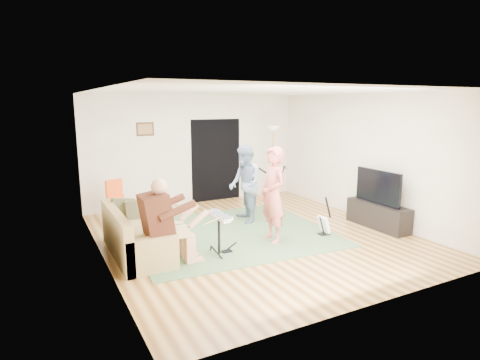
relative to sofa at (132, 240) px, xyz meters
name	(u,v)px	position (x,y,z in m)	size (l,w,h in m)	color
floor	(255,236)	(2.29, -0.10, -0.26)	(6.00, 6.00, 0.00)	brown
walls	(255,166)	(2.29, -0.10, 1.09)	(5.50, 6.00, 2.70)	#F0E3D0
ceiling	(256,92)	(2.29, -0.10, 2.44)	(6.00, 6.00, 0.00)	white
window_blinds	(98,164)	(-0.46, 0.10, 1.29)	(2.05, 2.05, 0.00)	olive
doorway	(216,160)	(2.84, 2.89, 0.79)	(2.10, 2.10, 0.00)	black
picture_frame	(145,129)	(1.04, 2.89, 1.64)	(0.42, 0.03, 0.32)	#3F2314
area_rug	(230,233)	(1.94, 0.24, -0.25)	(3.70, 3.24, 0.02)	#46683F
sofa	(132,240)	(0.00, 0.00, 0.00)	(0.80, 1.95, 0.79)	tan
drummer	(168,231)	(0.42, -0.65, 0.28)	(0.90, 0.50, 1.38)	#492114
drum_kit	(219,236)	(1.29, -0.65, 0.05)	(0.39, 0.70, 0.72)	black
singer	(273,195)	(2.43, -0.51, 0.61)	(0.64, 0.42, 1.74)	#CF615A
microphone	(283,171)	(2.63, -0.51, 1.04)	(0.06, 0.06, 0.24)	black
guitarist	(245,184)	(2.56, 0.81, 0.56)	(0.80, 0.62, 1.64)	#7389A8
guitar_held	(253,170)	(2.76, 0.81, 0.85)	(0.12, 0.60, 0.26)	white
guitar_spare	(324,224)	(3.49, -0.67, -0.05)	(0.27, 0.24, 0.75)	black
torchiere_lamp	(273,151)	(3.99, 1.96, 1.07)	(0.35, 0.35, 1.94)	black
dining_chair	(119,207)	(0.18, 2.02, 0.06)	(0.49, 0.52, 0.91)	tan
tv_cabinet	(378,215)	(4.79, -0.79, -0.01)	(0.40, 1.40, 0.50)	black
television	(378,187)	(4.74, -0.79, 0.59)	(0.06, 1.11, 0.68)	black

